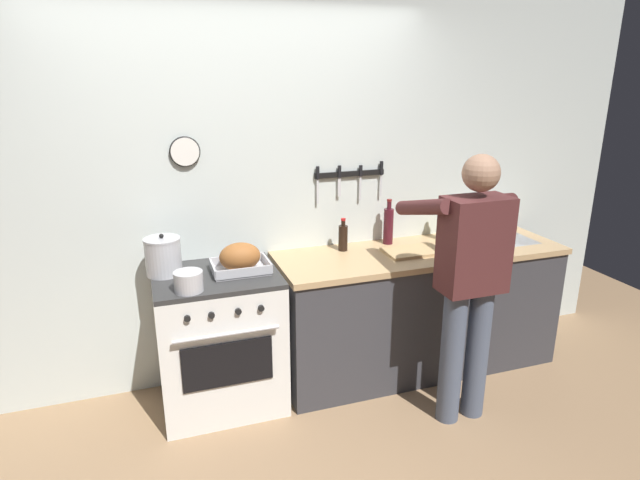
{
  "coord_description": "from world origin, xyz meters",
  "views": [
    {
      "loc": [
        -0.61,
        -2.13,
        2.1
      ],
      "look_at": [
        0.41,
        0.85,
        1.1
      ],
      "focal_mm": 30.19,
      "sensor_mm": 36.0,
      "label": 1
    }
  ],
  "objects_px": {
    "bottle_cooking_oil": "(442,224)",
    "bottle_wine_red": "(388,225)",
    "person_cook": "(470,274)",
    "bottle_soy_sauce": "(343,237)",
    "stove": "(220,340)",
    "cutting_board": "(411,252)",
    "stock_pot": "(163,256)",
    "saucepan": "(189,281)",
    "roasting_pan": "(240,259)"
  },
  "relations": [
    {
      "from": "saucepan",
      "to": "bottle_wine_red",
      "type": "xyz_separation_m",
      "value": [
        1.44,
        0.42,
        0.08
      ]
    },
    {
      "from": "cutting_board",
      "to": "roasting_pan",
      "type": "bearing_deg",
      "value": 178.6
    },
    {
      "from": "stove",
      "to": "bottle_wine_red",
      "type": "xyz_separation_m",
      "value": [
        1.26,
        0.21,
        0.59
      ]
    },
    {
      "from": "roasting_pan",
      "to": "saucepan",
      "type": "relative_size",
      "value": 2.14
    },
    {
      "from": "stock_pot",
      "to": "roasting_pan",
      "type": "bearing_deg",
      "value": -13.75
    },
    {
      "from": "bottle_cooking_oil",
      "to": "bottle_wine_red",
      "type": "bearing_deg",
      "value": 175.33
    },
    {
      "from": "stove",
      "to": "saucepan",
      "type": "height_order",
      "value": "saucepan"
    },
    {
      "from": "person_cook",
      "to": "bottle_soy_sauce",
      "type": "height_order",
      "value": "person_cook"
    },
    {
      "from": "saucepan",
      "to": "bottle_wine_red",
      "type": "relative_size",
      "value": 0.5
    },
    {
      "from": "stock_pot",
      "to": "saucepan",
      "type": "xyz_separation_m",
      "value": [
        0.11,
        -0.32,
        -0.06
      ]
    },
    {
      "from": "person_cook",
      "to": "stock_pot",
      "type": "bearing_deg",
      "value": 79.91
    },
    {
      "from": "stock_pot",
      "to": "bottle_wine_red",
      "type": "xyz_separation_m",
      "value": [
        1.56,
        0.1,
        0.02
      ]
    },
    {
      "from": "saucepan",
      "to": "cutting_board",
      "type": "xyz_separation_m",
      "value": [
        1.5,
        0.18,
        -0.05
      ]
    },
    {
      "from": "stove",
      "to": "bottle_cooking_oil",
      "type": "relative_size",
      "value": 3.27
    },
    {
      "from": "stove",
      "to": "bottle_soy_sauce",
      "type": "distance_m",
      "value": 1.07
    },
    {
      "from": "cutting_board",
      "to": "bottle_cooking_oil",
      "type": "bearing_deg",
      "value": 30.0
    },
    {
      "from": "roasting_pan",
      "to": "bottle_cooking_oil",
      "type": "xyz_separation_m",
      "value": [
        1.53,
        0.18,
        0.03
      ]
    },
    {
      "from": "stock_pot",
      "to": "bottle_cooking_oil",
      "type": "relative_size",
      "value": 0.94
    },
    {
      "from": "roasting_pan",
      "to": "bottle_soy_sauce",
      "type": "relative_size",
      "value": 1.54
    },
    {
      "from": "person_cook",
      "to": "cutting_board",
      "type": "xyz_separation_m",
      "value": [
        -0.07,
        0.58,
        -0.04
      ]
    },
    {
      "from": "roasting_pan",
      "to": "saucepan",
      "type": "distance_m",
      "value": 0.39
    },
    {
      "from": "cutting_board",
      "to": "bottle_soy_sauce",
      "type": "relative_size",
      "value": 1.57
    },
    {
      "from": "saucepan",
      "to": "cutting_board",
      "type": "relative_size",
      "value": 0.46
    },
    {
      "from": "bottle_wine_red",
      "to": "roasting_pan",
      "type": "bearing_deg",
      "value": -169.15
    },
    {
      "from": "person_cook",
      "to": "cutting_board",
      "type": "relative_size",
      "value": 4.61
    },
    {
      "from": "person_cook",
      "to": "bottle_cooking_oil",
      "type": "height_order",
      "value": "person_cook"
    },
    {
      "from": "person_cook",
      "to": "bottle_wine_red",
      "type": "bearing_deg",
      "value": 21.99
    },
    {
      "from": "stove",
      "to": "bottle_cooking_oil",
      "type": "bearing_deg",
      "value": 5.87
    },
    {
      "from": "stock_pot",
      "to": "bottle_soy_sauce",
      "type": "relative_size",
      "value": 1.13
    },
    {
      "from": "stove",
      "to": "person_cook",
      "type": "distance_m",
      "value": 1.61
    },
    {
      "from": "saucepan",
      "to": "bottle_wine_red",
      "type": "bearing_deg",
      "value": 16.25
    },
    {
      "from": "stove",
      "to": "roasting_pan",
      "type": "bearing_deg",
      "value": -2.23
    },
    {
      "from": "bottle_wine_red",
      "to": "bottle_cooking_oil",
      "type": "bearing_deg",
      "value": -4.67
    },
    {
      "from": "stove",
      "to": "person_cook",
      "type": "xyz_separation_m",
      "value": [
        1.39,
        -0.62,
        0.5
      ]
    },
    {
      "from": "cutting_board",
      "to": "bottle_soy_sauce",
      "type": "height_order",
      "value": "bottle_soy_sauce"
    },
    {
      "from": "stock_pot",
      "to": "saucepan",
      "type": "distance_m",
      "value": 0.34
    },
    {
      "from": "stove",
      "to": "bottle_soy_sauce",
      "type": "xyz_separation_m",
      "value": [
        0.9,
        0.17,
        0.54
      ]
    },
    {
      "from": "stove",
      "to": "person_cook",
      "type": "relative_size",
      "value": 0.54
    },
    {
      "from": "person_cook",
      "to": "roasting_pan",
      "type": "xyz_separation_m",
      "value": [
        -1.24,
        0.61,
        0.03
      ]
    },
    {
      "from": "cutting_board",
      "to": "bottle_wine_red",
      "type": "height_order",
      "value": "bottle_wine_red"
    },
    {
      "from": "saucepan",
      "to": "bottle_wine_red",
      "type": "height_order",
      "value": "bottle_wine_red"
    },
    {
      "from": "saucepan",
      "to": "person_cook",
      "type": "bearing_deg",
      "value": -14.43
    },
    {
      "from": "bottle_soy_sauce",
      "to": "bottle_wine_red",
      "type": "xyz_separation_m",
      "value": [
        0.36,
        0.04,
        0.04
      ]
    },
    {
      "from": "bottle_wine_red",
      "to": "cutting_board",
      "type": "bearing_deg",
      "value": -76.59
    },
    {
      "from": "roasting_pan",
      "to": "cutting_board",
      "type": "xyz_separation_m",
      "value": [
        1.17,
        -0.03,
        -0.07
      ]
    },
    {
      "from": "cutting_board",
      "to": "bottle_cooking_oil",
      "type": "relative_size",
      "value": 1.31
    },
    {
      "from": "person_cook",
      "to": "bottle_soy_sauce",
      "type": "xyz_separation_m",
      "value": [
        -0.49,
        0.79,
        0.04
      ]
    },
    {
      "from": "stock_pot",
      "to": "bottle_cooking_oil",
      "type": "distance_m",
      "value": 1.98
    },
    {
      "from": "roasting_pan",
      "to": "bottle_soy_sauce",
      "type": "xyz_separation_m",
      "value": [
        0.75,
        0.18,
        0.01
      ]
    },
    {
      "from": "stove",
      "to": "bottle_cooking_oil",
      "type": "xyz_separation_m",
      "value": [
        1.68,
        0.17,
        0.56
      ]
    }
  ]
}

